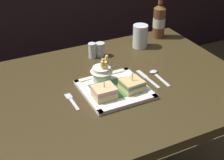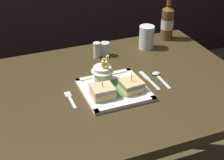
# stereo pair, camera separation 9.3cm
# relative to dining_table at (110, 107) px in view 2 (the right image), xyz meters

# --- Properties ---
(dining_table) EXTENTS (1.15, 0.83, 0.76)m
(dining_table) POSITION_rel_dining_table_xyz_m (0.00, 0.00, 0.00)
(dining_table) COLOR #3B2F18
(dining_table) RESTS_ON ground_plane
(square_plate) EXTENTS (0.25, 0.25, 0.02)m
(square_plate) POSITION_rel_dining_table_xyz_m (-0.00, -0.04, 0.11)
(square_plate) COLOR white
(square_plate) RESTS_ON dining_table
(sandwich_half_left) EXTENTS (0.09, 0.08, 0.07)m
(sandwich_half_left) POSITION_rel_dining_table_xyz_m (-0.06, -0.08, 0.14)
(sandwich_half_left) COLOR #D7BA89
(sandwich_half_left) RESTS_ON square_plate
(sandwich_half_right) EXTENTS (0.09, 0.08, 0.08)m
(sandwich_half_right) POSITION_rel_dining_table_xyz_m (0.06, -0.08, 0.14)
(sandwich_half_right) COLOR #DBB576
(sandwich_half_right) RESTS_ON square_plate
(fries_cup) EXTENTS (0.09, 0.09, 0.11)m
(fries_cup) POSITION_rel_dining_table_xyz_m (-0.02, 0.03, 0.16)
(fries_cup) COLOR white
(fries_cup) RESTS_ON square_plate
(beer_bottle) EXTENTS (0.06, 0.06, 0.26)m
(beer_bottle) POSITION_rel_dining_table_xyz_m (0.45, 0.33, 0.20)
(beer_bottle) COLOR brown
(beer_bottle) RESTS_ON dining_table
(water_glass) EXTENTS (0.07, 0.07, 0.12)m
(water_glass) POSITION_rel_dining_table_xyz_m (0.30, 0.27, 0.16)
(water_glass) COLOR silver
(water_glass) RESTS_ON dining_table
(fork) EXTENTS (0.02, 0.12, 0.00)m
(fork) POSITION_rel_dining_table_xyz_m (-0.18, -0.03, 0.11)
(fork) COLOR silver
(fork) RESTS_ON dining_table
(knife) EXTENTS (0.02, 0.16, 0.00)m
(knife) POSITION_rel_dining_table_xyz_m (0.17, -0.02, 0.11)
(knife) COLOR silver
(knife) RESTS_ON dining_table
(spoon) EXTENTS (0.03, 0.14, 0.01)m
(spoon) POSITION_rel_dining_table_xyz_m (0.22, -0.01, 0.11)
(spoon) COLOR silver
(spoon) RESTS_ON dining_table
(salt_shaker) EXTENTS (0.04, 0.04, 0.07)m
(salt_shaker) POSITION_rel_dining_table_xyz_m (0.04, 0.27, 0.14)
(salt_shaker) COLOR silver
(salt_shaker) RESTS_ON dining_table
(pepper_shaker) EXTENTS (0.04, 0.04, 0.07)m
(pepper_shaker) POSITION_rel_dining_table_xyz_m (0.08, 0.27, 0.14)
(pepper_shaker) COLOR silver
(pepper_shaker) RESTS_ON dining_table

